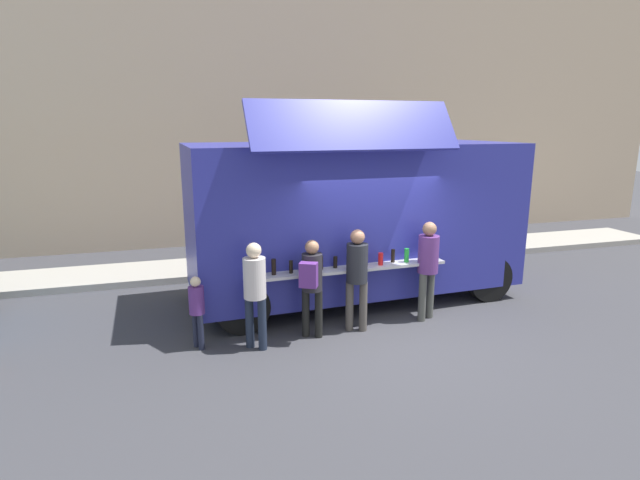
# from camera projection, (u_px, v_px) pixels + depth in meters

# --- Properties ---
(ground_plane) EXTENTS (60.00, 60.00, 0.00)m
(ground_plane) POSITION_uv_depth(u_px,v_px,m) (386.00, 334.00, 8.27)
(ground_plane) COLOR #38383D
(curb_strip) EXTENTS (28.00, 1.60, 0.15)m
(curb_strip) POSITION_uv_depth(u_px,v_px,m) (148.00, 273.00, 11.39)
(curb_strip) COLOR #9E998E
(curb_strip) RESTS_ON ground
(building_behind) EXTENTS (32.00, 2.40, 8.50)m
(building_behind) POSITION_uv_depth(u_px,v_px,m) (178.00, 93.00, 14.37)
(building_behind) COLOR tan
(building_behind) RESTS_ON ground
(food_truck_main) EXTENTS (6.33, 3.27, 3.76)m
(food_truck_main) POSITION_uv_depth(u_px,v_px,m) (354.00, 215.00, 9.71)
(food_truck_main) COLOR #2B2F96
(food_truck_main) RESTS_ON ground
(trash_bin) EXTENTS (0.60, 0.60, 1.00)m
(trash_bin) POSITION_uv_depth(u_px,v_px,m) (467.00, 235.00, 13.28)
(trash_bin) COLOR #2D6635
(trash_bin) RESTS_ON ground
(customer_front_ordering) EXTENTS (0.35, 0.35, 1.73)m
(customer_front_ordering) POSITION_uv_depth(u_px,v_px,m) (357.00, 271.00, 8.19)
(customer_front_ordering) COLOR #4D4742
(customer_front_ordering) RESTS_ON ground
(customer_mid_with_backpack) EXTENTS (0.44, 0.53, 1.62)m
(customer_mid_with_backpack) POSITION_uv_depth(u_px,v_px,m) (312.00, 279.00, 7.91)
(customer_mid_with_backpack) COLOR black
(customer_mid_with_backpack) RESTS_ON ground
(customer_rear_waiting) EXTENTS (0.34, 0.34, 1.68)m
(customer_rear_waiting) POSITION_uv_depth(u_px,v_px,m) (255.00, 286.00, 7.52)
(customer_rear_waiting) COLOR #1D2538
(customer_rear_waiting) RESTS_ON ground
(customer_extra_browsing) EXTENTS (0.36, 0.36, 1.76)m
(customer_extra_browsing) POSITION_uv_depth(u_px,v_px,m) (428.00, 262.00, 8.67)
(customer_extra_browsing) COLOR #484A45
(customer_extra_browsing) RESTS_ON ground
(child_near_queue) EXTENTS (0.23, 0.23, 1.15)m
(child_near_queue) POSITION_uv_depth(u_px,v_px,m) (197.00, 306.00, 7.60)
(child_near_queue) COLOR #1D2135
(child_near_queue) RESTS_ON ground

